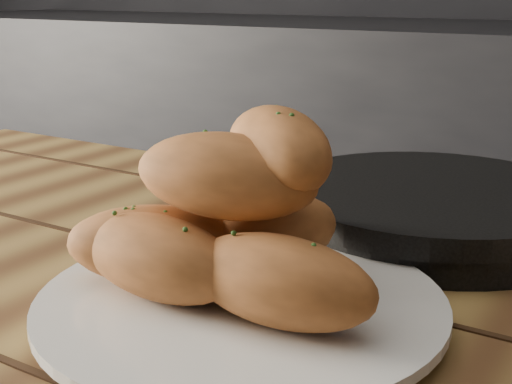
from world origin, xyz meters
name	(u,v)px	position (x,y,z in m)	size (l,w,h in m)	color
counter	(361,208)	(0.00, 1.70, 0.45)	(2.80, 0.60, 0.90)	black
plate	(241,306)	(0.42, 0.52, 0.76)	(0.29, 0.29, 0.02)	white
bread_rolls	(226,225)	(0.41, 0.52, 0.82)	(0.25, 0.19, 0.13)	#BA6933
skillet	(434,208)	(0.47, 0.78, 0.77)	(0.43, 0.30, 0.05)	black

